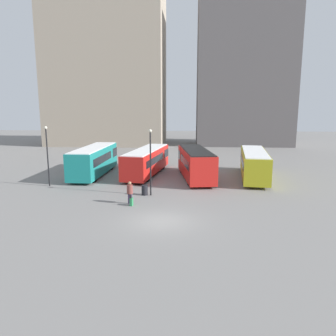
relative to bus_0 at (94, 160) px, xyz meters
The scene contains 12 objects.
ground_plane 16.88m from the bus_0, 59.17° to the right, with size 160.00×160.00×0.00m, color slate.
building_block_left 34.58m from the bus_0, 100.61° to the left, with size 22.22×13.64×32.66m.
building_block_right 39.18m from the bus_0, 55.90° to the left, with size 17.93×10.20×28.11m.
bus_0 is the anchor object (origin of this frame).
bus_1 5.80m from the bus_0, ahead, with size 4.11×11.16×2.82m.
bus_2 11.15m from the bus_0, ahead, with size 3.93×9.90×3.06m.
bus_3 17.24m from the bus_0, ahead, with size 3.75×10.66×2.87m.
traveler 12.14m from the bus_0, 61.12° to the right, with size 0.51×0.51×1.77m.
suitcase 12.71m from the bus_0, 61.39° to the right, with size 0.22×0.41×0.86m.
lamp_post_0 6.33m from the bus_0, 117.38° to the right, with size 0.28×0.28×5.66m.
lamp_post_1 10.94m from the bus_0, 48.36° to the right, with size 0.28×0.28×5.62m.
trash_bin 10.50m from the bus_0, 50.34° to the right, with size 0.52×0.52×0.85m.
Camera 1 is at (1.76, -20.47, 7.47)m, focal length 35.00 mm.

